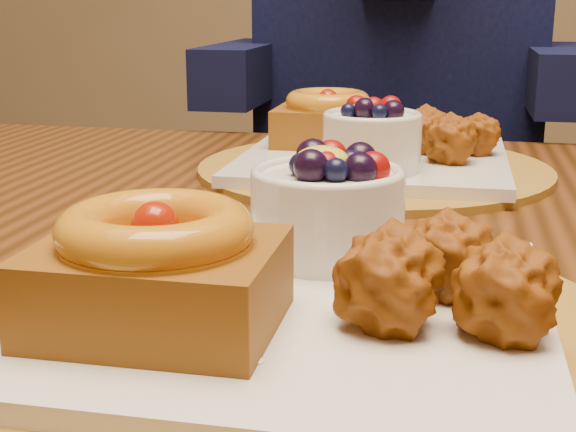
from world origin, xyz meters
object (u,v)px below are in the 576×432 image
object	(u,v)px
place_setting_far	(370,148)
chair_far	(414,260)
place_setting_near	(290,280)
dining_table	(344,315)

from	to	relation	value
place_setting_far	chair_far	xyz separation A→B (m)	(0.03, 0.65, -0.34)
place_setting_near	chair_far	xyz separation A→B (m)	(0.03, 1.08, -0.34)
place_setting_near	chair_far	size ratio (longest dim) A/B	0.47
place_setting_near	place_setting_far	bearing A→B (deg)	89.95
dining_table	chair_far	distance (m)	0.89
chair_far	dining_table	bearing A→B (deg)	-79.99
chair_far	place_setting_far	bearing A→B (deg)	-80.78
place_setting_near	chair_far	distance (m)	1.13
chair_far	place_setting_near	bearing A→B (deg)	-79.90
dining_table	chair_far	xyz separation A→B (m)	(0.02, 0.86, -0.23)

